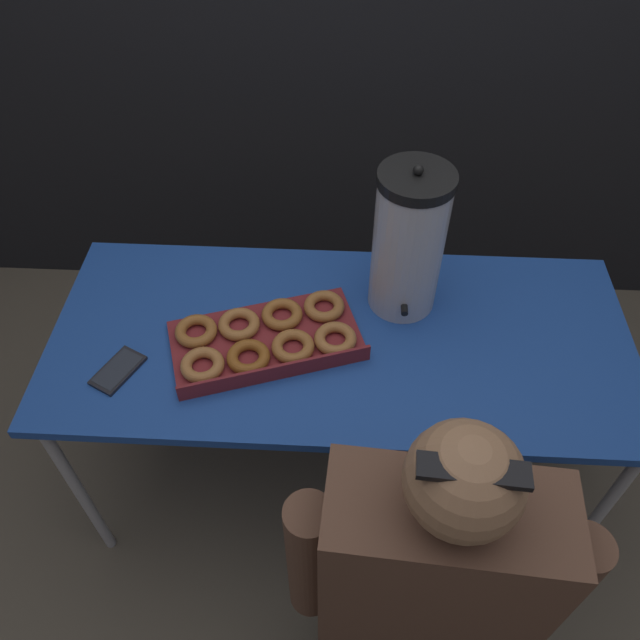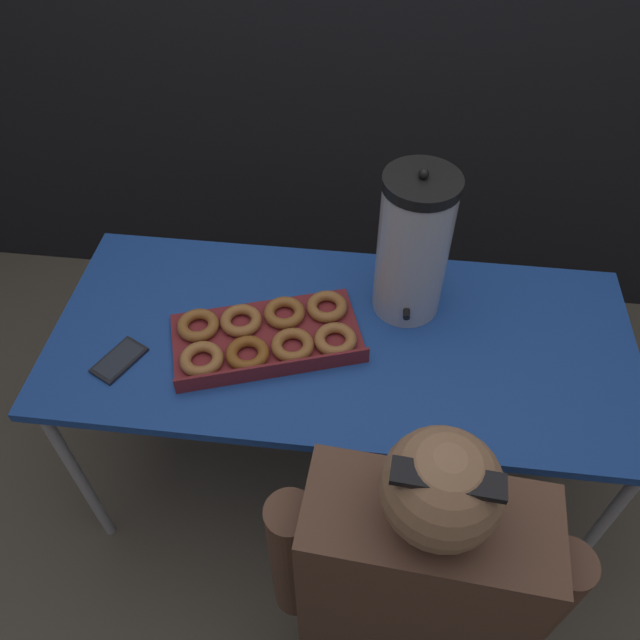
{
  "view_description": "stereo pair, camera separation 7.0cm",
  "coord_description": "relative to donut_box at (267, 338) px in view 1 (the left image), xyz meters",
  "views": [
    {
      "loc": [
        -0.0,
        -1.09,
        2.03
      ],
      "look_at": [
        -0.06,
        0.0,
        0.82
      ],
      "focal_mm": 35.0,
      "sensor_mm": 36.0,
      "label": 1
    },
    {
      "loc": [
        0.07,
        -1.08,
        2.03
      ],
      "look_at": [
        -0.06,
        0.0,
        0.82
      ],
      "focal_mm": 35.0,
      "sensor_mm": 36.0,
      "label": 2
    }
  ],
  "objects": [
    {
      "name": "cell_phone",
      "position": [
        -0.37,
        -0.11,
        -0.02
      ],
      "size": [
        0.13,
        0.16,
        0.01
      ],
      "rotation": [
        0.0,
        0.0,
        -0.47
      ],
      "color": "black",
      "rests_on": "folding_table"
    },
    {
      "name": "ground_plane",
      "position": [
        0.2,
        0.04,
        -0.78
      ],
      "size": [
        12.0,
        12.0,
        0.0
      ],
      "primitive_type": "plane",
      "color": "brown"
    },
    {
      "name": "coffee_urn",
      "position": [
        0.36,
        0.18,
        0.19
      ],
      "size": [
        0.19,
        0.22,
        0.45
      ],
      "color": "#B7B7BC",
      "rests_on": "folding_table"
    },
    {
      "name": "folding_table",
      "position": [
        0.2,
        0.04,
        -0.07
      ],
      "size": [
        1.56,
        0.68,
        0.76
      ],
      "color": "#1E479E",
      "rests_on": "ground"
    },
    {
      "name": "donut_box",
      "position": [
        0.0,
        0.0,
        0.0
      ],
      "size": [
        0.55,
        0.4,
        0.05
      ],
      "rotation": [
        0.0,
        0.0,
        0.32
      ],
      "color": "maroon",
      "rests_on": "folding_table"
    },
    {
      "name": "person_seated",
      "position": [
        0.4,
        -0.57,
        -0.2
      ],
      "size": [
        0.6,
        0.27,
        1.23
      ],
      "rotation": [
        0.0,
        0.0,
        3.07
      ],
      "color": "#33332D",
      "rests_on": "ground"
    }
  ]
}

